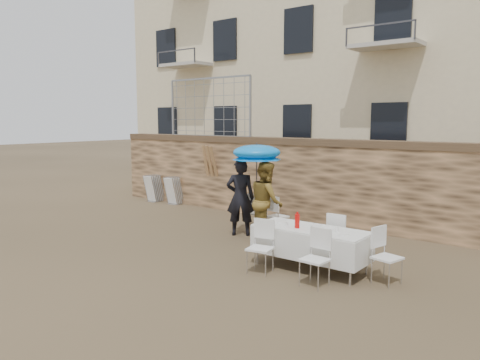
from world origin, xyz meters
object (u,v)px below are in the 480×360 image
Objects in this scene: chair_stack_left at (159,187)px; chair_stack_right at (177,190)px; table_chair_side at (387,256)px; soda_bottle at (297,221)px; couple_chair_right at (278,215)px; umbrella at (257,155)px; man_suit at (240,197)px; table_chair_front_left at (260,247)px; table_chair_front_right at (315,258)px; table_chair_back at (340,237)px; woman_dress at (266,201)px; couple_chair_left at (254,212)px; banquet_table at (311,230)px.

chair_stack_left is 1.00× the size of chair_stack_right.
table_chair_side is 9.64m from chair_stack_left.
soda_bottle reaches higher than chair_stack_left.
umbrella is at bearing 65.49° from couple_chair_right.
man_suit is 1.90× the size of table_chair_front_left.
table_chair_front_right is at bearing -37.75° from umbrella.
table_chair_back is at bearing 163.99° from couple_chair_right.
man_suit is 7.02× the size of soda_bottle.
man_suit is 1.10m from umbrella.
couple_chair_right and table_chair_side have the same top height.
woman_dress reaches higher than couple_chair_right.
umbrella reaches higher than chair_stack_left.
woman_dress reaches higher than table_chair_front_right.
chair_stack_right is (-6.20, 4.04, -0.02)m from table_chair_front_left.
umbrella is 2.22× the size of chair_stack_right.
table_chair_back and table_chair_side have the same top height.
couple_chair_right is 1.04× the size of chair_stack_right.
woman_dress is at bearing -22.50° from chair_stack_right.
couple_chair_right is 6.00m from chair_stack_left.
couple_chair_left is at bearing 9.18° from couple_chair_right.
soda_bottle is 0.27× the size of table_chair_front_right.
table_chair_side is at bearing 4.09° from banquet_table.
chair_stack_left is at bearing 156.88° from banquet_table.
table_chair_front_left is at bearing -128.66° from banquet_table.
woman_dress is at bearing 139.86° from soda_bottle.
man_suit is at bearing 43.52° from woman_dress.
man_suit is at bearing -21.90° from chair_stack_left.
man_suit is 1.90× the size of couple_chair_left.
man_suit reaches higher than chair_stack_right.
couple_chair_left is at bearing 145.45° from banquet_table.
man_suit is 1.90× the size of couple_chair_right.
banquet_table is (2.19, -1.33, -1.20)m from umbrella.
couple_chair_right is at bearing -177.31° from man_suit.
table_chair_side is 1.04× the size of chair_stack_right.
umbrella is 6.03m from chair_stack_left.
banquet_table is 2.19× the size of table_chair_back.
table_chair_side is at bearing 11.44° from table_chair_front_left.
table_chair_side reaches higher than chair_stack_right.
soda_bottle is 7.45m from chair_stack_right.
couple_chair_right reaches higher than chair_stack_right.
soda_bottle is at bearing -36.70° from umbrella.
woman_dress is 1.89× the size of table_chair_side.
banquet_table is at bearing -170.31° from woman_dress.
table_chair_front_left is at bearing -176.82° from table_chair_front_right.
woman_dress is at bearing 110.43° from table_chair_front_left.
man_suit reaches higher than table_chair_back.
table_chair_side is at bearing 150.46° from table_chair_back.
chair_stack_right is at bearing -61.48° from man_suit.
umbrella is at bearing 143.30° from soda_bottle.
table_chair_front_right is 8.34m from chair_stack_right.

